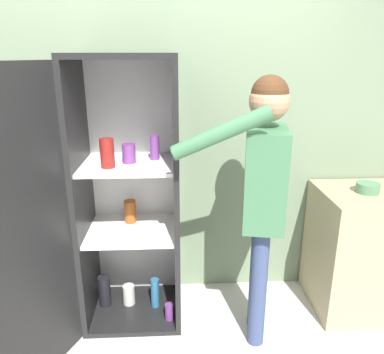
{
  "coord_description": "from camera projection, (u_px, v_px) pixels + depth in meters",
  "views": [
    {
      "loc": [
        0.13,
        -1.74,
        1.83
      ],
      "look_at": [
        0.25,
        0.64,
        1.05
      ],
      "focal_mm": 35.0,
      "sensor_mm": 36.0,
      "label": 1
    }
  ],
  "objects": [
    {
      "name": "wall_back",
      "position": [
        156.0,
        134.0,
        2.75
      ],
      "size": [
        7.0,
        0.06,
        2.55
      ],
      "color": "gray",
      "rests_on": "ground_plane"
    },
    {
      "name": "refrigerator",
      "position": [
        110.0,
        203.0,
        2.44
      ],
      "size": [
        0.99,
        1.18,
        1.84
      ],
      "color": "black",
      "rests_on": "ground_plane"
    },
    {
      "name": "person",
      "position": [
        263.0,
        181.0,
        2.25
      ],
      "size": [
        0.72,
        0.55,
        1.73
      ],
      "color": "#384770",
      "rests_on": "ground_plane"
    },
    {
      "name": "bowl",
      "position": [
        368.0,
        188.0,
        2.59
      ],
      "size": [
        0.16,
        0.16,
        0.07
      ],
      "color": "#517F5B",
      "rests_on": "counter"
    },
    {
      "name": "counter",
      "position": [
        366.0,
        250.0,
        2.75
      ],
      "size": [
        0.74,
        0.6,
        0.92
      ],
      "color": "tan",
      "rests_on": "ground_plane"
    }
  ]
}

